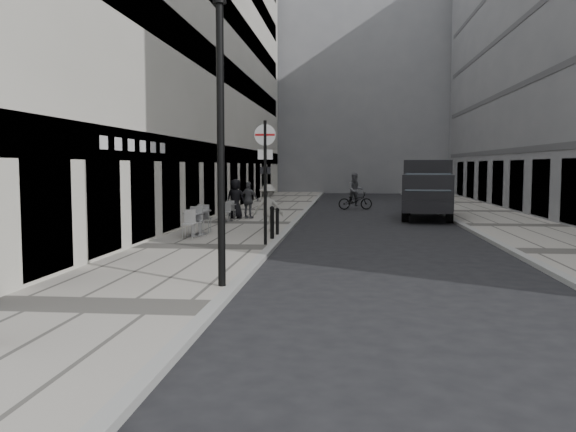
% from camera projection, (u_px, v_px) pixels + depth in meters
% --- Properties ---
extents(ground, '(120.00, 120.00, 0.00)m').
position_uv_depth(ground, '(163.00, 367.00, 7.60)').
color(ground, black).
rests_on(ground, ground).
extents(sidewalk, '(4.00, 60.00, 0.12)m').
position_uv_depth(sidewalk, '(246.00, 224.00, 25.64)').
color(sidewalk, gray).
rests_on(sidewalk, ground).
extents(far_sidewalk, '(4.00, 60.00, 0.12)m').
position_uv_depth(far_sidewalk, '(515.00, 226.00, 24.57)').
color(far_sidewalk, gray).
rests_on(far_sidewalk, ground).
extents(building_left, '(4.00, 45.00, 18.00)m').
position_uv_depth(building_left, '(190.00, 41.00, 31.74)').
color(building_left, beige).
rests_on(building_left, ground).
extents(building_far, '(24.00, 16.00, 22.00)m').
position_uv_depth(building_far, '(341.00, 82.00, 62.08)').
color(building_far, gray).
rests_on(building_far, ground).
extents(sign_post, '(0.64, 0.12, 3.73)m').
position_uv_depth(sign_post, '(265.00, 166.00, 18.28)').
color(sign_post, black).
rests_on(sign_post, sidewalk).
extents(lamppost, '(0.26, 0.26, 5.81)m').
position_uv_depth(lamppost, '(221.00, 122.00, 11.86)').
color(lamppost, black).
rests_on(lamppost, sidewalk).
extents(bollard_near, '(0.12, 0.12, 0.87)m').
position_uv_depth(bollard_near, '(277.00, 222.00, 21.10)').
color(bollard_near, black).
rests_on(bollard_near, sidewalk).
extents(bollard_far, '(0.13, 0.13, 0.99)m').
position_uv_depth(bollard_far, '(272.00, 224.00, 19.91)').
color(bollard_far, black).
rests_on(bollard_far, sidewalk).
extents(panel_van, '(2.84, 6.08, 2.76)m').
position_uv_depth(panel_van, '(427.00, 186.00, 28.79)').
color(panel_van, black).
rests_on(panel_van, ground).
extents(cyclist, '(2.01, 0.97, 2.08)m').
position_uv_depth(cyclist, '(355.00, 195.00, 34.70)').
color(cyclist, black).
rests_on(cyclist, ground).
extents(pedestrian_a, '(1.06, 0.72, 1.67)m').
position_uv_depth(pedestrian_a, '(249.00, 200.00, 27.48)').
color(pedestrian_a, '#515155').
rests_on(pedestrian_a, sidewalk).
extents(pedestrian_b, '(1.19, 0.80, 1.71)m').
position_uv_depth(pedestrian_b, '(268.00, 208.00, 22.03)').
color(pedestrian_b, gray).
rests_on(pedestrian_b, sidewalk).
extents(pedestrian_c, '(0.98, 0.75, 1.78)m').
position_uv_depth(pedestrian_c, '(236.00, 199.00, 27.53)').
color(pedestrian_c, black).
rests_on(pedestrian_c, sidewalk).
extents(cafe_table_near, '(0.78, 1.77, 1.01)m').
position_uv_depth(cafe_table_near, '(200.00, 220.00, 21.04)').
color(cafe_table_near, '#B2B2B4').
rests_on(cafe_table_near, sidewalk).
extents(cafe_table_mid, '(0.72, 1.63, 0.93)m').
position_uv_depth(cafe_table_mid, '(193.00, 222.00, 20.59)').
color(cafe_table_mid, silver).
rests_on(cafe_table_mid, sidewalk).
extents(cafe_table_far, '(0.66, 1.49, 0.85)m').
position_uv_depth(cafe_table_far, '(229.00, 211.00, 26.31)').
color(cafe_table_far, '#AEAEB0').
rests_on(cafe_table_far, sidewalk).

